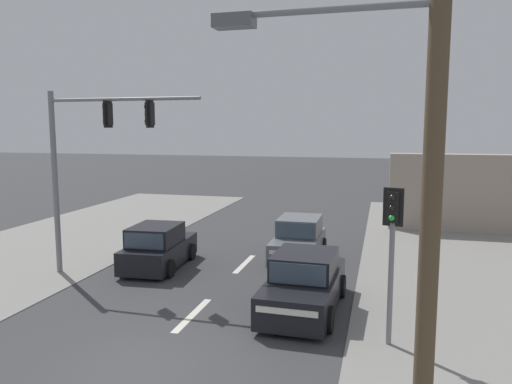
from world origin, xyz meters
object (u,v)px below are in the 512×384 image
Objects in this scene: utility_pole_foreground_right at (422,136)px; hatchback_receding_far at (299,240)px; sedan_kerbside_parked at (304,284)px; traffic_signal_mast at (88,149)px; pedestal_signal_right_kerb at (392,240)px; hatchback_oncoming_near at (158,248)px.

hatchback_receding_far is at bearing 106.74° from utility_pole_foreground_right.
utility_pole_foreground_right reaches higher than sedan_kerbside_parked.
sedan_kerbside_parked is (7.21, -1.34, -3.44)m from traffic_signal_mast.
sedan_kerbside_parked is (-2.18, 1.69, -1.71)m from pedestal_signal_right_kerb.
traffic_signal_mast is 1.61× the size of hatchback_oncoming_near.
traffic_signal_mast is at bearing -148.90° from hatchback_receding_far.
utility_pole_foreground_right is 2.05× the size of sedan_kerbside_parked.
utility_pole_foreground_right is at bearing -73.26° from hatchback_receding_far.
pedestal_signal_right_kerb is (9.39, -3.03, -1.73)m from traffic_signal_mast.
hatchback_oncoming_near is (-7.92, 8.95, -4.06)m from utility_pole_foreground_right.
utility_pole_foreground_right is 7.80m from sedan_kerbside_parked.
traffic_signal_mast reaches higher than sedan_kerbside_parked.
utility_pole_foreground_right is 12.62m from hatchback_oncoming_near.
pedestal_signal_right_kerb is at bearing -17.90° from traffic_signal_mast.
sedan_kerbside_parked is at bearing -78.81° from hatchback_receding_far.
hatchback_oncoming_near is at bearing 131.51° from utility_pole_foreground_right.
sedan_kerbside_parked is at bearing -26.31° from hatchback_oncoming_near.
pedestal_signal_right_kerb reaches higher than hatchback_oncoming_near.
pedestal_signal_right_kerb is 0.96× the size of hatchback_oncoming_near.
hatchback_receding_far is (-3.18, 6.78, -1.71)m from pedestal_signal_right_kerb.
pedestal_signal_right_kerb is at bearing -37.89° from sedan_kerbside_parked.
utility_pole_foreground_right is at bearing -68.94° from sedan_kerbside_parked.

